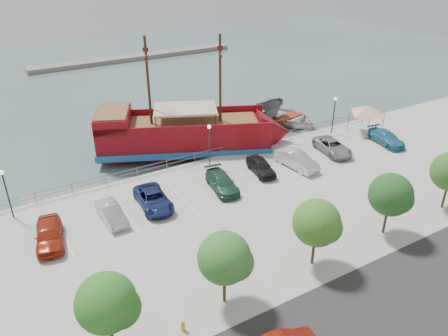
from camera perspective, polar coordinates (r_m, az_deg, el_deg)
ground at (r=38.82m, az=2.78°, el=-4.76°), size 160.00×160.00×0.00m
street at (r=29.14m, az=20.99°, el=-17.49°), size 100.00×8.00×0.04m
sidewalk at (r=31.94m, az=12.78°, el=-11.46°), size 100.00×4.00×0.05m
seawall_railing at (r=43.96m, az=-2.70°, el=1.65°), size 50.00×0.06×1.00m
far_shore at (r=89.32m, az=-11.50°, el=13.99°), size 40.00×3.00×0.80m
pirate_ship at (r=47.06m, az=-3.37°, el=4.39°), size 21.17×13.61×13.27m
patrol_boat at (r=54.02m, az=4.24°, el=6.67°), size 7.70×3.01×2.96m
speedboat at (r=55.74m, az=8.41°, el=6.39°), size 7.38×9.00×1.63m
dock_west at (r=42.14m, az=-20.38°, el=-3.52°), size 7.13×3.43×0.39m
dock_mid at (r=48.87m, az=3.85°, el=2.70°), size 7.31×3.18×0.40m
dock_east at (r=53.86m, az=11.57°, el=4.61°), size 6.65×3.71×0.37m
canopy_tent at (r=52.14m, az=18.31°, el=7.74°), size 4.93×4.93×3.70m
fire_hydrant at (r=26.41m, az=-5.40°, el=-19.84°), size 0.25×0.25×0.73m
lamp_post_left at (r=37.77m, az=-26.68°, el=-2.06°), size 0.36×0.36×4.28m
lamp_post_mid at (r=41.89m, az=-1.93°, el=3.94°), size 0.36×0.36×4.28m
lamp_post_right at (r=50.90m, az=14.22°, el=7.49°), size 0.36×0.36×4.28m
tree_b at (r=24.09m, az=-14.71°, el=-16.80°), size 3.30×3.20×5.00m
tree_c at (r=25.99m, az=0.41°, el=-11.81°), size 3.30×3.20×5.00m
tree_d at (r=29.47m, az=12.29°, el=-7.16°), size 3.30×3.20×5.00m
tree_e at (r=34.05m, az=21.16°, el=-3.41°), size 3.30×3.20×5.00m
parked_car_a at (r=34.54m, az=-21.89°, el=-8.03°), size 2.69×4.95×1.60m
parked_car_b at (r=35.71m, az=-14.50°, el=-5.72°), size 1.60×4.18×1.36m
parked_car_c at (r=36.76m, az=-9.20°, el=-4.05°), size 2.62×5.15×1.39m
parked_car_d at (r=38.74m, az=-0.26°, el=-1.88°), size 2.61×5.01×1.39m
parked_car_e at (r=41.58m, az=4.85°, el=0.24°), size 2.28×4.35×1.41m
parked_car_f at (r=43.01m, az=9.47°, el=1.06°), size 2.25×4.99×1.59m
parked_car_g at (r=46.80m, az=14.00°, el=2.72°), size 3.04×5.28×1.38m
parked_car_h at (r=50.64m, az=20.43°, el=3.71°), size 2.60×5.00×1.39m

